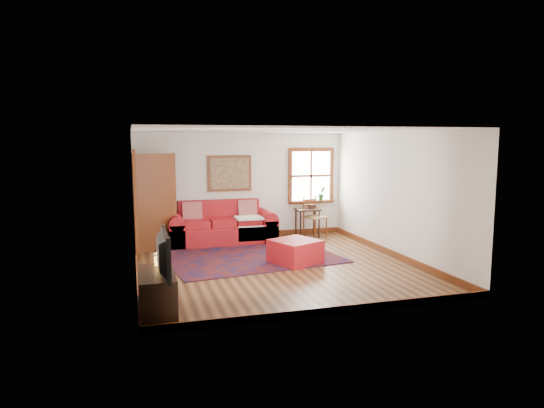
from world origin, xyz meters
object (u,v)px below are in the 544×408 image
object	(u,v)px
red_ottoman	(295,252)
ladder_back_chair	(313,215)
red_leather_sofa	(222,229)
media_cabinet	(157,293)
side_table	(307,214)

from	to	relation	value
red_ottoman	ladder_back_chair	size ratio (longest dim) A/B	0.80
red_leather_sofa	media_cabinet	distance (m)	4.63
red_leather_sofa	side_table	bearing A→B (deg)	1.99
side_table	media_cabinet	world-z (taller)	side_table
red_ottoman	media_cabinet	size ratio (longest dim) A/B	0.75
red_ottoman	media_cabinet	world-z (taller)	media_cabinet
red_leather_sofa	ladder_back_chair	distance (m)	2.26
red_ottoman	side_table	world-z (taller)	side_table
ladder_back_chair	media_cabinet	xyz separation A→B (m)	(-3.91, -4.34, -0.25)
red_leather_sofa	ladder_back_chair	bearing A→B (deg)	0.57
ladder_back_chair	media_cabinet	distance (m)	5.85
ladder_back_chair	side_table	bearing A→B (deg)	159.18
side_table	ladder_back_chair	world-z (taller)	ladder_back_chair
red_leather_sofa	media_cabinet	bearing A→B (deg)	-111.08
red_leather_sofa	side_table	distance (m)	2.13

